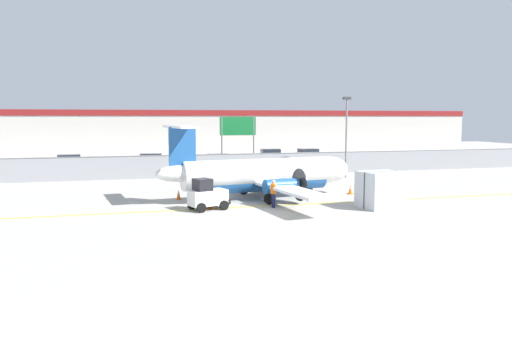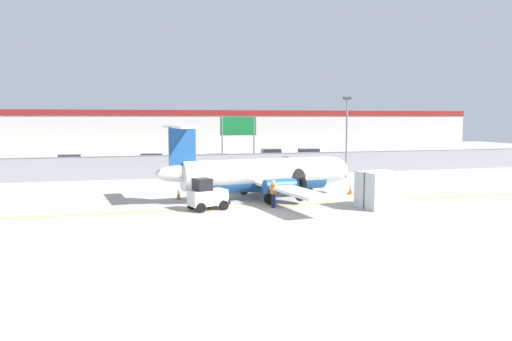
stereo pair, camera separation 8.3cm
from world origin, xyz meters
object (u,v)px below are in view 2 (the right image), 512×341
object	(u,v)px
traffic_cone_far_left	(178,195)
parked_car_3	(270,156)
commuter_airplane	(263,175)
traffic_cone_near_right	(351,190)
cargo_container	(380,190)
parked_car_1	(153,161)
baggage_tug	(207,195)
traffic_cone_near_left	(209,203)
parked_car_4	(310,155)
parked_car_2	(219,162)
ground_crew_worker	(273,192)
parked_car_0	(71,162)
highway_sign	(238,131)
apron_light_pole	(347,130)

from	to	relation	value
traffic_cone_far_left	parked_car_3	distance (m)	27.68
commuter_airplane	traffic_cone_near_right	xyz separation A→B (m)	(6.53, 0.20, -1.29)
commuter_airplane	cargo_container	world-z (taller)	commuter_airplane
parked_car_1	baggage_tug	bearing A→B (deg)	-78.47
traffic_cone_near_left	parked_car_4	bearing A→B (deg)	57.85
commuter_airplane	parked_car_2	xyz separation A→B (m)	(0.63, 18.64, -0.71)
baggage_tug	parked_car_4	world-z (taller)	baggage_tug
ground_crew_worker	traffic_cone_far_left	world-z (taller)	ground_crew_worker
commuter_airplane	parked_car_3	bearing A→B (deg)	64.48
traffic_cone_near_left	parked_car_0	bearing A→B (deg)	112.00
traffic_cone_far_left	parked_car_4	xyz separation A→B (m)	(18.39, 23.27, 0.58)
traffic_cone_near_left	parked_car_1	xyz separation A→B (m)	(-1.78, 23.73, 0.58)
traffic_cone_near_right	traffic_cone_far_left	bearing A→B (deg)	175.89
cargo_container	traffic_cone_far_left	bearing A→B (deg)	141.75
baggage_tug	highway_sign	size ratio (longest dim) A/B	0.46
parked_car_0	cargo_container	bearing A→B (deg)	-58.72
parked_car_4	parked_car_3	bearing A→B (deg)	164.98
cargo_container	highway_sign	size ratio (longest dim) A/B	0.49
parked_car_1	traffic_cone_near_left	bearing A→B (deg)	-78.03
traffic_cone_near_left	parked_car_2	bearing A→B (deg)	77.27
parked_car_1	apron_light_pole	xyz separation A→B (m)	(16.52, -11.56, 3.41)
parked_car_1	parked_car_2	distance (m)	7.01
apron_light_pole	highway_sign	xyz separation A→B (m)	(-8.59, 6.24, -0.16)
traffic_cone_far_left	highway_sign	bearing A→B (deg)	62.73
parked_car_1	parked_car_0	bearing A→B (deg)	-178.35
ground_crew_worker	traffic_cone_near_right	world-z (taller)	ground_crew_worker
traffic_cone_near_right	parked_car_0	bearing A→B (deg)	133.68
baggage_tug	traffic_cone_far_left	world-z (taller)	baggage_tug
commuter_airplane	apron_light_pole	world-z (taller)	apron_light_pole
traffic_cone_near_right	baggage_tug	bearing A→B (deg)	-162.98
parked_car_3	highway_sign	bearing A→B (deg)	60.56
baggage_tug	parked_car_2	bearing A→B (deg)	58.81
parked_car_0	apron_light_pole	xyz separation A→B (m)	(24.68, -12.43, 3.41)
cargo_container	parked_car_4	bearing A→B (deg)	67.35
traffic_cone_near_right	traffic_cone_far_left	distance (m)	12.12
traffic_cone_near_right	highway_sign	distance (m)	16.56
parked_car_2	parked_car_3	distance (m)	9.89
parked_car_3	parked_car_4	distance (m)	4.81
traffic_cone_near_left	commuter_airplane	bearing A→B (deg)	33.26
commuter_airplane	traffic_cone_far_left	world-z (taller)	commuter_airplane
traffic_cone_near_left	traffic_cone_far_left	bearing A→B (deg)	109.59
parked_car_1	parked_car_3	size ratio (longest dim) A/B	1.02
parked_car_3	highway_sign	world-z (taller)	highway_sign
baggage_tug	traffic_cone_near_right	bearing A→B (deg)	-1.27
commuter_airplane	parked_car_1	distance (m)	21.82
parked_car_3	parked_car_2	bearing A→B (deg)	44.53
commuter_airplane	apron_light_pole	bearing A→B (deg)	34.07
traffic_cone_near_left	apron_light_pole	world-z (taller)	apron_light_pole
parked_car_3	traffic_cone_far_left	bearing A→B (deg)	63.89
ground_crew_worker	traffic_cone_near_left	bearing A→B (deg)	164.49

